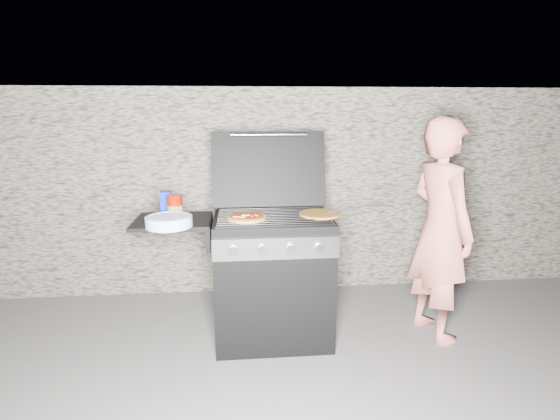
{
  "coord_description": "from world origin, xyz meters",
  "views": [
    {
      "loc": [
        -0.23,
        -2.87,
        1.63
      ],
      "look_at": [
        0.05,
        0.0,
        0.95
      ],
      "focal_mm": 28.0,
      "sensor_mm": 36.0,
      "label": 1
    }
  ],
  "objects": [
    {
      "name": "pizza_plain",
      "position": [
        0.32,
        -0.01,
        0.92
      ],
      "size": [
        0.37,
        0.37,
        0.01
      ],
      "primitive_type": "cylinder",
      "rotation": [
        0.0,
        0.0,
        0.43
      ],
      "color": "gold",
      "rests_on": "gas_grill"
    },
    {
      "name": "plate_stack",
      "position": [
        -0.67,
        -0.19,
        0.94
      ],
      "size": [
        0.37,
        0.37,
        0.07
      ],
      "primitive_type": "cylinder",
      "rotation": [
        0.0,
        0.0,
        -0.33
      ],
      "color": "white",
      "rests_on": "gas_grill"
    },
    {
      "name": "person",
      "position": [
        1.18,
        -0.05,
        0.79
      ],
      "size": [
        0.5,
        0.64,
        1.58
      ],
      "primitive_type": "imported",
      "rotation": [
        0.0,
        0.0,
        1.79
      ],
      "color": "#CC685A",
      "rests_on": "ground"
    },
    {
      "name": "sauce_jar",
      "position": [
        -0.66,
        0.04,
        0.98
      ],
      "size": [
        0.13,
        0.13,
        0.16
      ],
      "primitive_type": "cylinder",
      "rotation": [
        0.0,
        0.0,
        0.4
      ],
      "color": "#930B00",
      "rests_on": "gas_grill"
    },
    {
      "name": "blue_carton",
      "position": [
        -0.73,
        0.14,
        0.98
      ],
      "size": [
        0.08,
        0.05,
        0.16
      ],
      "primitive_type": "cube",
      "rotation": [
        0.0,
        0.0,
        -0.09
      ],
      "color": "#0A1DB8",
      "rests_on": "gas_grill"
    },
    {
      "name": "ground",
      "position": [
        0.0,
        0.0,
        0.0
      ],
      "size": [
        50.0,
        50.0,
        0.0
      ],
      "primitive_type": "plane",
      "color": "#595652"
    },
    {
      "name": "pizza_topped",
      "position": [
        -0.18,
        -0.08,
        0.93
      ],
      "size": [
        0.27,
        0.27,
        0.03
      ],
      "primitive_type": null,
      "rotation": [
        0.0,
        0.0,
        0.06
      ],
      "color": "#B78339",
      "rests_on": "gas_grill"
    },
    {
      "name": "tongs",
      "position": [
        0.56,
        0.0,
        0.95
      ],
      "size": [
        0.43,
        0.04,
        0.09
      ],
      "primitive_type": "cylinder",
      "rotation": [
        0.0,
        1.4,
        -0.06
      ],
      "color": "black",
      "rests_on": "gas_grill"
    },
    {
      "name": "stone_wall",
      "position": [
        0.0,
        1.05,
        0.9
      ],
      "size": [
        8.0,
        0.35,
        1.8
      ],
      "primitive_type": "cube",
      "color": "gray",
      "rests_on": "ground"
    },
    {
      "name": "gas_grill",
      "position": [
        -0.25,
        0.0,
        0.46
      ],
      "size": [
        1.34,
        0.79,
        0.91
      ],
      "primitive_type": null,
      "color": "black",
      "rests_on": "ground"
    }
  ]
}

